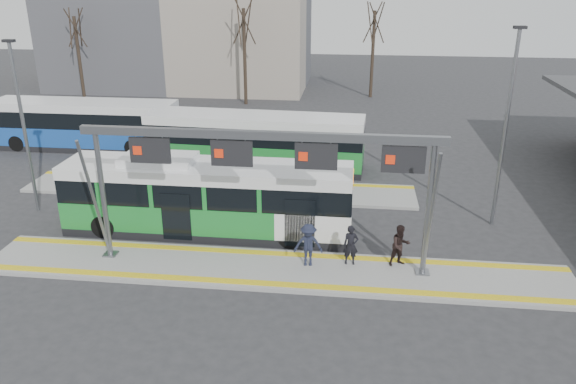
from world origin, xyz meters
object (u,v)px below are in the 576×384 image
(passenger_a, at_px, (351,245))
(passenger_c, at_px, (308,245))
(hero_bus, at_px, (207,198))
(passenger_b, at_px, (400,245))
(gantry, at_px, (264,160))

(passenger_a, xyz_separation_m, passenger_c, (-1.58, -0.30, 0.07))
(passenger_a, bearing_deg, hero_bus, 153.29)
(passenger_b, height_order, passenger_c, passenger_c)
(gantry, height_order, passenger_b, gantry)
(hero_bus, distance_m, passenger_b, 8.34)
(hero_bus, distance_m, passenger_a, 6.65)
(hero_bus, xyz_separation_m, passenger_a, (6.14, -2.49, -0.61))
(gantry, xyz_separation_m, passenger_b, (5.03, 0.57, -3.34))
(passenger_a, relative_size, passenger_c, 0.92)
(passenger_a, distance_m, passenger_c, 1.61)
(passenger_b, bearing_deg, passenger_a, 159.30)
(gantry, bearing_deg, hero_bus, 135.12)
(passenger_b, bearing_deg, hero_bus, 138.93)
(passenger_a, xyz_separation_m, passenger_b, (1.84, 0.12, 0.03))
(gantry, distance_m, passenger_c, 3.69)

